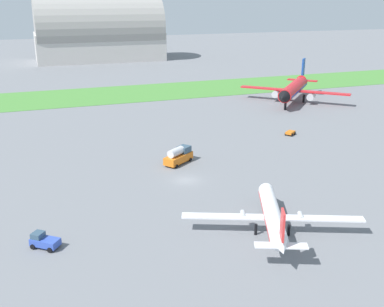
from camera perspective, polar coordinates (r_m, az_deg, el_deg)
ground_plane at (r=80.20m, az=-0.70°, el=-3.32°), size 600.00×600.00×0.00m
grass_taxiway_strip at (r=152.40m, az=-10.17°, el=7.15°), size 360.00×28.00×0.08m
airplane_parked_jet_far at (r=141.91m, az=12.49°, el=7.84°), size 25.65×26.31×11.52m
airplane_foreground_turboprop at (r=63.00m, az=9.92°, el=-7.46°), size 23.08×20.01×7.29m
fuel_truck_near_gate at (r=87.73m, az=-1.65°, el=-0.24°), size 6.65×5.80×3.29m
baggage_cart_midfield at (r=108.31m, az=12.06°, el=2.53°), size 2.95×2.81×0.90m
pushback_tug_by_runway at (r=62.40m, az=-17.83°, el=-10.24°), size 3.94×3.64×1.95m
hangar_distant at (r=237.07m, az=-11.44°, el=14.49°), size 60.49×30.62×31.58m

